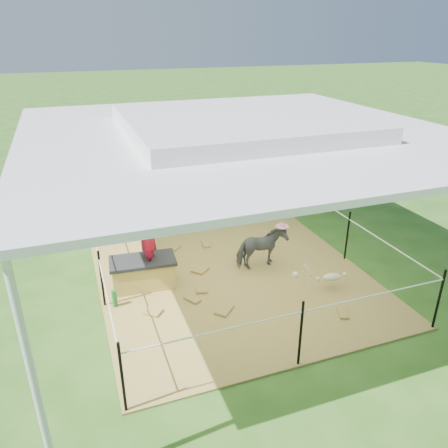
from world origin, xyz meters
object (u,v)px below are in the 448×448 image
object	(u,v)px
straw_bale	(144,274)
green_bottle	(115,298)
pony	(261,248)
trash_barrel	(281,153)
picnic_table_near	(201,145)
distant_person	(235,145)
foal	(332,276)
woman	(146,228)
picnic_table_far	(279,130)

from	to	relation	value
straw_bale	green_bottle	size ratio (longest dim) A/B	3.60
green_bottle	pony	xyz separation A→B (m)	(2.70, 0.35, 0.24)
trash_barrel	picnic_table_near	world-z (taller)	trash_barrel
trash_barrel	distant_person	xyz separation A→B (m)	(-1.08, 1.24, 0.08)
foal	green_bottle	bearing A→B (deg)	177.96
foal	picnic_table_near	world-z (taller)	picnic_table_near
pony	picnic_table_near	xyz separation A→B (m)	(1.34, 7.95, -0.05)
green_bottle	foal	xyz separation A→B (m)	(3.51, -0.72, 0.10)
woman	distant_person	distance (m)	8.16
woman	picnic_table_near	size ratio (longest dim) A/B	0.70
foal	picnic_table_far	xyz separation A→B (m)	(4.20, 10.37, 0.09)
pony	distant_person	size ratio (longest dim) A/B	0.87
woman	green_bottle	bearing A→B (deg)	-50.29
trash_barrel	picnic_table_far	world-z (taller)	trash_barrel
woman	green_bottle	distance (m)	1.22
green_bottle	picnic_table_near	xyz separation A→B (m)	(4.04, 8.30, 0.20)
straw_bale	picnic_table_near	bearing A→B (deg)	66.05
green_bottle	trash_barrel	distance (m)	8.60
straw_bale	picnic_table_far	xyz separation A→B (m)	(7.17, 9.20, 0.11)
foal	picnic_table_near	distance (m)	9.04
foal	trash_barrel	world-z (taller)	trash_barrel
picnic_table_far	woman	bearing A→B (deg)	-129.79
woman	picnic_table_near	bearing A→B (deg)	161.68
picnic_table_near	pony	bearing A→B (deg)	-99.85
woman	picnic_table_far	bearing A→B (deg)	147.48
pony	picnic_table_near	size ratio (longest dim) A/B	0.52
green_bottle	pony	world-z (taller)	pony
straw_bale	foal	size ratio (longest dim) A/B	1.16
green_bottle	woman	bearing A→B (deg)	34.70
straw_bale	woman	size ratio (longest dim) A/B	0.83
green_bottle	pony	bearing A→B (deg)	7.39
woman	pony	xyz separation A→B (m)	(2.05, -0.10, -0.69)
picnic_table_far	distant_person	bearing A→B (deg)	-142.89
pony	picnic_table_far	world-z (taller)	pony
green_bottle	foal	world-z (taller)	foal
distant_person	woman	bearing A→B (deg)	79.08
foal	distant_person	bearing A→B (deg)	89.59
woman	green_bottle	world-z (taller)	woman
woman	trash_barrel	distance (m)	7.85
woman	pony	size ratio (longest dim) A/B	1.34
foal	picnic_table_far	bearing A→B (deg)	77.52
green_bottle	picnic_table_near	size ratio (longest dim) A/B	0.16
woman	picnic_table_near	distance (m)	8.59
trash_barrel	picnic_table_near	xyz separation A→B (m)	(-1.98, 2.17, -0.07)
straw_bale	green_bottle	distance (m)	0.72
foal	trash_barrel	bearing A→B (deg)	79.49
pony	trash_barrel	distance (m)	6.67
foal	straw_bale	bearing A→B (deg)	167.99
picnic_table_near	green_bottle	bearing A→B (deg)	-116.21
green_bottle	distant_person	xyz separation A→B (m)	(4.94, 7.37, 0.35)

